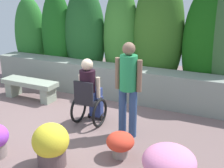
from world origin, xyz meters
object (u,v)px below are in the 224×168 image
object	(u,v)px
person_in_wheelchair	(89,94)
person_standing_companion	(128,84)
flower_pot_red_accent	(169,164)
flower_pot_purple_near	(120,143)
flower_pot_small_foreground	(51,145)
stone_bench	(30,86)

from	to	relation	value
person_in_wheelchair	person_standing_companion	size ratio (longest dim) A/B	0.78
person_in_wheelchair	flower_pot_red_accent	size ratio (longest dim) A/B	1.83
person_standing_companion	flower_pot_purple_near	size ratio (longest dim) A/B	3.85
person_in_wheelchair	flower_pot_small_foreground	bearing A→B (deg)	-76.41
stone_bench	flower_pot_purple_near	xyz separation A→B (m)	(3.02, -1.39, -0.07)
stone_bench	person_standing_companion	distance (m)	3.01
stone_bench	person_standing_companion	size ratio (longest dim) A/B	0.85
flower_pot_red_accent	flower_pot_small_foreground	xyz separation A→B (m)	(-1.69, -0.32, 0.03)
stone_bench	person_in_wheelchair	bearing A→B (deg)	-18.98
stone_bench	flower_pot_purple_near	size ratio (longest dim) A/B	3.26
person_in_wheelchair	flower_pot_purple_near	world-z (taller)	person_in_wheelchair
person_standing_companion	flower_pot_small_foreground	world-z (taller)	person_standing_companion
person_standing_companion	person_in_wheelchair	bearing A→B (deg)	173.77
flower_pot_purple_near	flower_pot_red_accent	world-z (taller)	flower_pot_red_accent
person_standing_companion	flower_pot_red_accent	size ratio (longest dim) A/B	2.36
flower_pot_purple_near	flower_pot_small_foreground	xyz separation A→B (m)	(-0.83, -0.65, 0.11)
person_standing_companion	stone_bench	bearing A→B (deg)	168.89
stone_bench	person_standing_companion	world-z (taller)	person_standing_companion
stone_bench	flower_pot_red_accent	bearing A→B (deg)	-27.30
person_in_wheelchair	flower_pot_purple_near	bearing A→B (deg)	-32.75
person_standing_companion	flower_pot_small_foreground	xyz separation A→B (m)	(-0.67, -1.36, -0.64)
stone_bench	flower_pot_small_foreground	xyz separation A→B (m)	(2.19, -2.04, 0.04)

